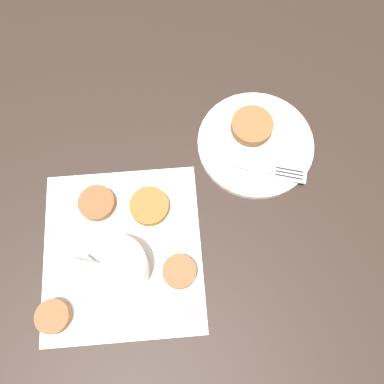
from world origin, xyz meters
TOP-DOWN VIEW (x-y plane):
  - ground_plane at (0.00, 0.00)m, footprint 4.00×4.00m
  - napkin at (0.02, -0.02)m, footprint 0.34×0.32m
  - sauce_bowl at (0.05, -0.02)m, footprint 0.12×0.11m
  - fritter_0 at (-0.07, -0.07)m, footprint 0.07×0.07m
  - fritter_1 at (-0.06, 0.02)m, footprint 0.07×0.07m
  - fritter_2 at (0.14, -0.12)m, footprint 0.06×0.06m
  - fritter_3 at (0.05, 0.09)m, footprint 0.06×0.06m
  - serving_plate at (-0.21, 0.22)m, footprint 0.23×0.23m
  - fritter_on_plate at (-0.23, 0.21)m, footprint 0.08×0.08m
  - fork at (-0.14, 0.25)m, footprint 0.05×0.17m

SIDE VIEW (x-z plane):
  - ground_plane at x=0.00m, z-range 0.00..0.00m
  - napkin at x=0.02m, z-range 0.00..0.00m
  - serving_plate at x=-0.21m, z-range 0.00..0.02m
  - fritter_0 at x=-0.07m, z-range 0.00..0.02m
  - fritter_1 at x=-0.06m, z-range 0.00..0.02m
  - fritter_2 at x=0.14m, z-range 0.00..0.02m
  - fritter_3 at x=0.05m, z-range 0.00..0.02m
  - fork at x=-0.14m, z-range 0.02..0.02m
  - fritter_on_plate at x=-0.23m, z-range 0.02..0.04m
  - sauce_bowl at x=0.05m, z-range -0.03..0.09m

